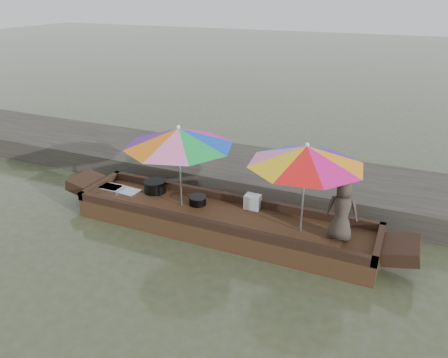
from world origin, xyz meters
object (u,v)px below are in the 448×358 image
at_px(boat_hull, 222,223).
at_px(charcoal_grill, 198,201).
at_px(umbrella_stern, 304,189).
at_px(supply_bag, 253,202).
at_px(tray_crayfish, 111,189).
at_px(cooking_pot, 155,186).
at_px(vendor, 342,210).
at_px(tray_scallop, 127,192).
at_px(umbrella_bow, 180,167).

bearing_deg(boat_hull, charcoal_grill, 162.83).
bearing_deg(umbrella_stern, charcoal_grill, 174.96).
xyz_separation_m(boat_hull, supply_bag, (0.42, 0.45, 0.30)).
xyz_separation_m(tray_crayfish, charcoal_grill, (1.86, 0.18, 0.03)).
relative_size(tray_crayfish, supply_bag, 1.72).
bearing_deg(tray_crayfish, cooking_pot, 21.21).
height_order(boat_hull, charcoal_grill, charcoal_grill).
relative_size(cooking_pot, vendor, 0.42).
xyz_separation_m(tray_scallop, vendor, (4.13, -0.00, 0.49)).
relative_size(charcoal_grill, umbrella_stern, 0.17).
height_order(boat_hull, tray_crayfish, tray_crayfish).
height_order(boat_hull, cooking_pot, cooking_pot).
xyz_separation_m(tray_scallop, umbrella_bow, (1.25, -0.03, 0.74)).
xyz_separation_m(boat_hull, vendor, (2.07, 0.03, 0.69)).
distance_m(boat_hull, vendor, 2.18).
distance_m(boat_hull, tray_scallop, 2.07).
distance_m(supply_bag, umbrella_stern, 1.29).
distance_m(cooking_pot, umbrella_stern, 3.13).
bearing_deg(charcoal_grill, umbrella_stern, -5.04).
relative_size(supply_bag, vendor, 0.27).
bearing_deg(umbrella_bow, tray_crayfish, -179.89).
xyz_separation_m(boat_hull, umbrella_bow, (-0.82, 0.00, 0.95)).
height_order(tray_crayfish, charcoal_grill, charcoal_grill).
bearing_deg(vendor, boat_hull, -0.95).
xyz_separation_m(umbrella_bow, umbrella_stern, (2.26, 0.00, 0.00)).
relative_size(boat_hull, umbrella_stern, 2.94).
bearing_deg(charcoal_grill, vendor, -3.28).
relative_size(tray_scallop, umbrella_bow, 0.25).
xyz_separation_m(charcoal_grill, vendor, (2.64, -0.15, 0.44)).
bearing_deg(umbrella_stern, umbrella_bow, 180.00).
height_order(tray_scallop, vendor, vendor).
height_order(charcoal_grill, supply_bag, supply_bag).
relative_size(tray_scallop, charcoal_grill, 1.51).
height_order(vendor, umbrella_bow, umbrella_bow).
xyz_separation_m(supply_bag, vendor, (1.65, -0.42, 0.39)).
bearing_deg(tray_crayfish, boat_hull, 0.07).
bearing_deg(charcoal_grill, tray_crayfish, -174.44).
bearing_deg(cooking_pot, tray_crayfish, -158.79).
relative_size(boat_hull, tray_crayfish, 11.38).
relative_size(cooking_pot, tray_scallop, 0.90).
bearing_deg(charcoal_grill, cooking_pot, 172.06).
xyz_separation_m(boat_hull, umbrella_stern, (1.44, 0.00, 0.95)).
bearing_deg(vendor, charcoal_grill, -4.96).
bearing_deg(charcoal_grill, tray_scallop, -174.30).
relative_size(tray_crayfish, tray_scallop, 1.00).
distance_m(tray_crayfish, supply_bag, 2.89).
height_order(cooking_pot, umbrella_bow, umbrella_bow).
xyz_separation_m(tray_scallop, supply_bag, (2.48, 0.42, 0.10)).
height_order(charcoal_grill, umbrella_bow, umbrella_bow).
distance_m(umbrella_bow, umbrella_stern, 2.26).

